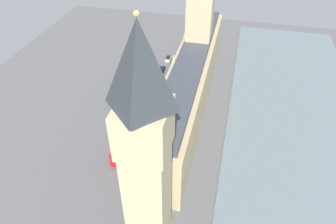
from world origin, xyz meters
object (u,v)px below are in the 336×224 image
object	(u,v)px
car_yellow_cab_by_river_gate	(143,123)
street_lamp_slot_10	(116,104)
pedestrian_under_trees	(178,63)
double_decker_bus_near_tower	(151,87)
car_silver_corner	(141,109)
street_lamp_trailing	(147,53)
plane_tree_kerbside	(119,95)
car_white_leading	(168,59)
parliament_building	(191,78)
double_decker_bus_far_end	(120,148)
clock_tower	(145,151)
car_black_midblock	(162,69)
plane_tree_opposite_hall	(137,58)

from	to	relation	value
car_yellow_cab_by_river_gate	street_lamp_slot_10	xyz separation A→B (m)	(9.31, -2.93, 3.31)
pedestrian_under_trees	double_decker_bus_near_tower	bearing A→B (deg)	132.37
car_silver_corner	car_yellow_cab_by_river_gate	bearing A→B (deg)	105.68
car_silver_corner	pedestrian_under_trees	bearing A→B (deg)	-104.47
street_lamp_trailing	street_lamp_slot_10	xyz separation A→B (m)	(0.04, 33.81, -0.12)
double_decker_bus_near_tower	plane_tree_kerbside	xyz separation A→B (m)	(6.84, 11.43, 3.76)
car_white_leading	plane_tree_kerbside	size ratio (longest dim) A/B	0.46
parliament_building	car_yellow_cab_by_river_gate	xyz separation A→B (m)	(11.85, 14.62, -8.66)
car_silver_corner	street_lamp_slot_10	bearing A→B (deg)	21.98
double_decker_bus_far_end	street_lamp_slot_10	distance (m)	17.81
street_lamp_slot_10	double_decker_bus_far_end	bearing A→B (deg)	113.58
car_yellow_cab_by_river_gate	plane_tree_kerbside	size ratio (longest dim) A/B	0.50
clock_tower	street_lamp_slot_10	world-z (taller)	clock_tower
car_black_midblock	double_decker_bus_near_tower	world-z (taller)	double_decker_bus_near_tower
car_silver_corner	street_lamp_slot_10	distance (m)	8.45
parliament_building	car_silver_corner	size ratio (longest dim) A/B	18.94
clock_tower	street_lamp_slot_10	size ratio (longest dim) A/B	8.33
car_silver_corner	street_lamp_trailing	bearing A→B (deg)	-81.66
double_decker_bus_near_tower	double_decker_bus_far_end	distance (m)	29.90
double_decker_bus_far_end	pedestrian_under_trees	xyz separation A→B (m)	(-5.38, -51.06, -1.86)
pedestrian_under_trees	plane_tree_opposite_hall	size ratio (longest dim) A/B	0.18
car_black_midblock	car_silver_corner	size ratio (longest dim) A/B	0.99
car_yellow_cab_by_river_gate	street_lamp_trailing	xyz separation A→B (m)	(9.27, -36.75, 3.43)
car_yellow_cab_by_river_gate	street_lamp_trailing	size ratio (longest dim) A/B	0.73
plane_tree_opposite_hall	pedestrian_under_trees	bearing A→B (deg)	-141.48
double_decker_bus_near_tower	street_lamp_trailing	distance (m)	21.51
car_white_leading	double_decker_bus_far_end	size ratio (longest dim) A/B	0.39
double_decker_bus_far_end	car_silver_corner	bearing A→B (deg)	-94.26
car_black_midblock	car_silver_corner	distance (m)	25.25
parliament_building	pedestrian_under_trees	world-z (taller)	parliament_building
plane_tree_kerbside	pedestrian_under_trees	bearing A→B (deg)	-110.19
car_black_midblock	car_yellow_cab_by_river_gate	xyz separation A→B (m)	(-1.92, 31.65, 0.00)
car_yellow_cab_by_river_gate	plane_tree_kerbside	bearing A→B (deg)	-30.98
plane_tree_opposite_hall	street_lamp_trailing	distance (m)	10.10
car_yellow_cab_by_river_gate	parliament_building	bearing A→B (deg)	-129.76
plane_tree_opposite_hall	plane_tree_kerbside	xyz separation A→B (m)	(-1.36, 21.98, -0.87)
car_silver_corner	pedestrian_under_trees	size ratio (longest dim) A/B	2.46
parliament_building	car_silver_corner	bearing A→B (deg)	30.06
car_black_midblock	pedestrian_under_trees	bearing A→B (deg)	47.74
car_black_midblock	plane_tree_kerbside	world-z (taller)	plane_tree_kerbside
car_yellow_cab_by_river_gate	car_white_leading	bearing A→B (deg)	-88.55
parliament_building	street_lamp_trailing	size ratio (longest dim) A/B	12.97
double_decker_bus_near_tower	car_silver_corner	world-z (taller)	double_decker_bus_near_tower
plane_tree_opposite_hall	plane_tree_kerbside	size ratio (longest dim) A/B	1.08
car_black_midblock	plane_tree_opposite_hall	bearing A→B (deg)	-153.67
double_decker_bus_near_tower	street_lamp_slot_10	distance (m)	15.56
plane_tree_opposite_hall	plane_tree_kerbside	world-z (taller)	plane_tree_opposite_hall
street_lamp_slot_10	parliament_building	bearing A→B (deg)	-151.09
street_lamp_trailing	street_lamp_slot_10	size ratio (longest dim) A/B	1.03
car_yellow_cab_by_river_gate	double_decker_bus_far_end	distance (m)	13.62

